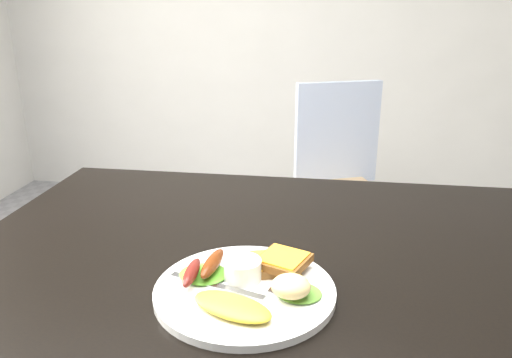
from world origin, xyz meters
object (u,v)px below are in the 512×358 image
dining_table (280,255)px  dining_chair (334,196)px  plate (245,291)px  person (164,134)px

dining_table → dining_chair: (0.12, 1.06, -0.28)m
dining_table → plate: (-0.04, -0.18, 0.03)m
dining_chair → plate: 1.29m
dining_table → dining_chair: bearing=83.7°
person → plate: size_ratio=5.88×
person → plate: person is taller
dining_chair → dining_table: bearing=-118.5°
dining_chair → person: 0.88m
dining_chair → person: person is taller
dining_chair → person: bearing=-150.8°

